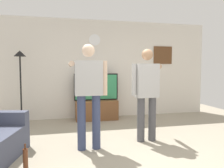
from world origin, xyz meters
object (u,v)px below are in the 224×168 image
at_px(tv_stand, 97,110).
at_px(wall_clock, 95,40).
at_px(framed_picture, 163,55).
at_px(person_standing_nearer_couch, 147,89).
at_px(television, 96,87).
at_px(floor_lamp, 20,72).
at_px(person_standing_nearer_lamp, 89,89).
at_px(beverage_bottle, 25,159).

height_order(tv_stand, wall_clock, wall_clock).
xyz_separation_m(tv_stand, framed_picture, (2.04, 0.30, 1.50)).
xyz_separation_m(tv_stand, person_standing_nearer_couch, (0.66, -1.87, 0.71)).
relative_size(television, wall_clock, 3.79).
bearing_deg(framed_picture, television, -173.04).
bearing_deg(floor_lamp, wall_clock, 10.85).
relative_size(framed_picture, floor_lamp, 0.32).
bearing_deg(wall_clock, television, -90.00).
bearing_deg(tv_stand, framed_picture, 8.24).
height_order(framed_picture, person_standing_nearer_lamp, framed_picture).
height_order(floor_lamp, person_standing_nearer_lamp, floor_lamp).
xyz_separation_m(person_standing_nearer_couch, beverage_bottle, (-2.02, -0.74, -0.82)).
relative_size(wall_clock, person_standing_nearer_lamp, 0.18).
relative_size(television, person_standing_nearer_lamp, 0.67).
distance_m(television, person_standing_nearer_lamp, 2.14).
distance_m(person_standing_nearer_couch, beverage_bottle, 2.31).
bearing_deg(person_standing_nearer_couch, television, 109.02).
xyz_separation_m(television, framed_picture, (2.04, 0.25, 0.89)).
height_order(television, floor_lamp, floor_lamp).
bearing_deg(framed_picture, beverage_bottle, -139.41).
relative_size(person_standing_nearer_couch, beverage_bottle, 4.82).
height_order(wall_clock, person_standing_nearer_couch, wall_clock).
xyz_separation_m(tv_stand, beverage_bottle, (-1.36, -2.62, -0.11)).
height_order(wall_clock, person_standing_nearer_lamp, wall_clock).
height_order(person_standing_nearer_couch, beverage_bottle, person_standing_nearer_couch).
relative_size(person_standing_nearer_lamp, person_standing_nearer_couch, 1.02).
xyz_separation_m(wall_clock, framed_picture, (2.04, 0.00, -0.39)).
bearing_deg(person_standing_nearer_couch, wall_clock, 107.00).
bearing_deg(television, wall_clock, 90.00).
bearing_deg(wall_clock, floor_lamp, -169.15).
relative_size(framed_picture, person_standing_nearer_lamp, 0.33).
bearing_deg(beverage_bottle, floor_lamp, 101.23).
bearing_deg(person_standing_nearer_couch, person_standing_nearer_lamp, -170.95).
bearing_deg(television, floor_lamp, -176.50).
distance_m(framed_picture, beverage_bottle, 4.75).
distance_m(framed_picture, floor_lamp, 3.95).
distance_m(tv_stand, framed_picture, 2.55).
height_order(television, beverage_bottle, television).
bearing_deg(person_standing_nearer_couch, beverage_bottle, -159.81).
relative_size(tv_stand, television, 0.95).
distance_m(framed_picture, person_standing_nearer_couch, 2.69).
bearing_deg(floor_lamp, framed_picture, 5.31).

